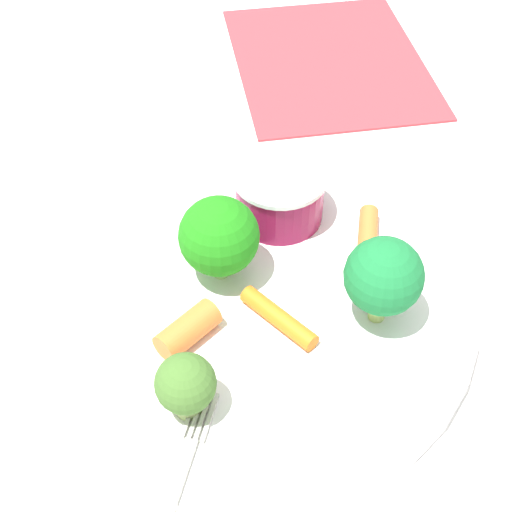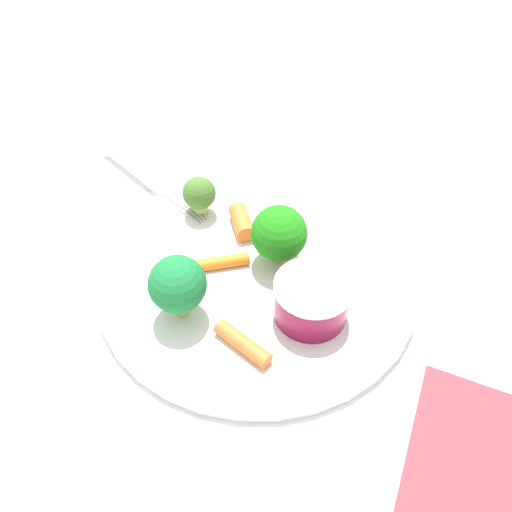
# 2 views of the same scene
# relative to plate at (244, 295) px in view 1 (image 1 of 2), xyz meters

# --- Properties ---
(ground_plane) EXTENTS (2.40, 2.40, 0.00)m
(ground_plane) POSITION_rel_plate_xyz_m (0.00, 0.00, -0.01)
(ground_plane) COLOR white
(plate) EXTENTS (0.27, 0.27, 0.01)m
(plate) POSITION_rel_plate_xyz_m (0.00, 0.00, 0.00)
(plate) COLOR white
(plate) RESTS_ON ground_plane
(sauce_cup) EXTENTS (0.06, 0.06, 0.03)m
(sauce_cup) POSITION_rel_plate_xyz_m (0.06, -0.03, 0.02)
(sauce_cup) COLOR maroon
(sauce_cup) RESTS_ON plate
(broccoli_floret_0) EXTENTS (0.05, 0.05, 0.06)m
(broccoli_floret_0) POSITION_rel_plate_xyz_m (0.01, 0.01, 0.04)
(broccoli_floret_0) COLOR #8FC371
(broccoli_floret_0) RESTS_ON plate
(broccoli_floret_1) EXTENTS (0.03, 0.03, 0.04)m
(broccoli_floret_1) POSITION_rel_plate_xyz_m (-0.08, 0.03, 0.03)
(broccoli_floret_1) COLOR #94B262
(broccoli_floret_1) RESTS_ON plate
(broccoli_floret_2) EXTENTS (0.04, 0.04, 0.06)m
(broccoli_floret_2) POSITION_rel_plate_xyz_m (-0.03, -0.07, 0.04)
(broccoli_floret_2) COLOR #98B359
(broccoli_floret_2) RESTS_ON plate
(carrot_stick_0) EXTENTS (0.05, 0.04, 0.01)m
(carrot_stick_0) POSITION_rel_plate_xyz_m (-0.03, -0.02, 0.01)
(carrot_stick_0) COLOR orange
(carrot_stick_0) RESTS_ON plate
(carrot_stick_1) EXTENTS (0.04, 0.04, 0.02)m
(carrot_stick_1) POSITION_rel_plate_xyz_m (-0.03, 0.03, 0.01)
(carrot_stick_1) COLOR orange
(carrot_stick_1) RESTS_ON plate
(carrot_stick_2) EXTENTS (0.05, 0.02, 0.01)m
(carrot_stick_2) POSITION_rel_plate_xyz_m (0.03, -0.08, 0.01)
(carrot_stick_2) COLOR orange
(carrot_stick_2) RESTS_ON plate
(napkin) EXTENTS (0.21, 0.17, 0.00)m
(napkin) POSITION_rel_plate_xyz_m (0.26, -0.09, -0.00)
(napkin) COLOR #BB353C
(napkin) RESTS_ON ground_plane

